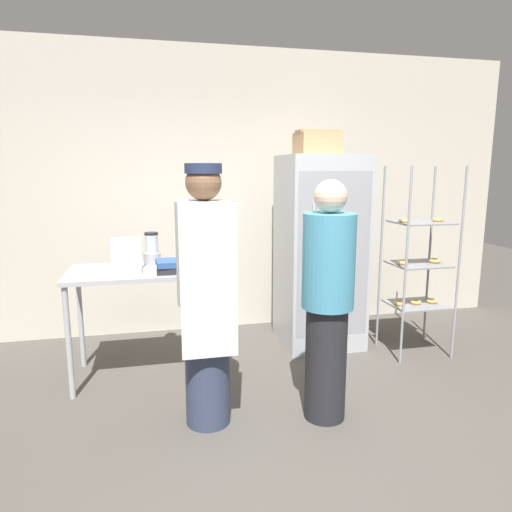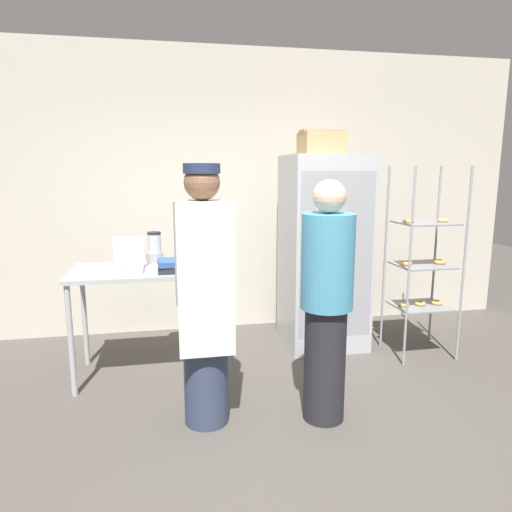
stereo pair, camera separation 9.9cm
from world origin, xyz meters
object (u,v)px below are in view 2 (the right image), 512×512
Objects in this scene: refrigerator at (324,252)px; donut_box at (128,266)px; blender_pitcher at (155,249)px; person_baker at (204,294)px; person_customer at (326,302)px; binder_stack at (177,265)px; cardboard_storage_box at (321,143)px; baking_rack at (423,266)px.

refrigerator reaches higher than donut_box.
refrigerator reaches higher than blender_pitcher.
blender_pitcher is 1.15m from person_baker.
person_customer is (0.82, -0.11, -0.07)m from person_baker.
binder_stack is 0.19× the size of person_customer.
cardboard_storage_box is 0.23× the size of person_baker.
person_customer is (-0.46, -1.38, -0.08)m from refrigerator.
baking_rack is 2.25m from binder_stack.
blender_pitcher is 0.68× the size of cardboard_storage_box.
donut_box is 2.15m from cardboard_storage_box.
cardboard_storage_box is at bearing 9.67° from blender_pitcher.
refrigerator reaches higher than baking_rack.
binder_stack is 0.78× the size of cardboard_storage_box.
blender_pitcher is (-2.43, 0.27, 0.19)m from baking_rack.
refrigerator is 1.46m from person_customer.
person_customer reaches higher than donut_box.
binder_stack is (-2.25, -0.11, 0.12)m from baking_rack.
refrigerator is 0.93m from baking_rack.
baking_rack is at bearing 2.86° from binder_stack.
person_baker is (-1.26, -1.37, -1.06)m from cardboard_storage_box.
refrigerator is 1.06× the size of baking_rack.
refrigerator is at bearing 14.98° from donut_box.
cardboard_storage_box is at bearing 73.35° from person_customer.
donut_box is at bearing -162.08° from cardboard_storage_box.
refrigerator is 6.93× the size of donut_box.
baking_rack is (0.81, -0.45, -0.08)m from refrigerator.
binder_stack is at bearing -10.07° from donut_box.
person_baker is at bearing -158.39° from baking_rack.
refrigerator is at bearing 151.17° from baking_rack.
refrigerator is at bearing 21.21° from binder_stack.
baking_rack is at bearing -28.83° from refrigerator.
cardboard_storage_box reaches higher than person_baker.
binder_stack is 0.18× the size of person_baker.
person_baker is (0.34, -1.10, -0.12)m from blender_pitcher.
cardboard_storage_box is (1.81, 0.58, 1.01)m from donut_box.
donut_box is at bearing -123.46° from blender_pitcher.
baking_rack reaches higher than donut_box.
binder_stack is 1.86m from cardboard_storage_box.
binder_stack is at bearing 139.86° from person_customer.
cardboard_storage_box is (-0.83, 0.54, 1.13)m from baking_rack.
person_baker is 0.83m from person_customer.
binder_stack is at bearing -155.24° from cardboard_storage_box.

